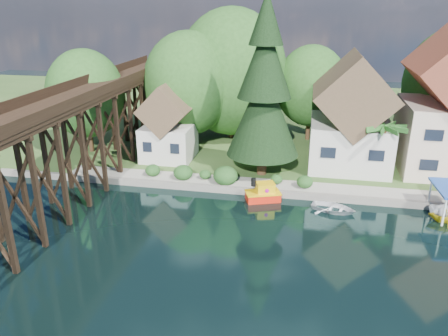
{
  "coord_description": "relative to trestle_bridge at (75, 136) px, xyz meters",
  "views": [
    {
      "loc": [
        2.83,
        -26.53,
        15.83
      ],
      "look_at": [
        -3.55,
        6.0,
        3.11
      ],
      "focal_mm": 35.0,
      "sensor_mm": 36.0,
      "label": 1
    }
  ],
  "objects": [
    {
      "name": "seawall",
      "position": [
        20.0,
        2.83,
        -5.04
      ],
      "size": [
        60.0,
        0.4,
        0.62
      ],
      "primitive_type": "cube",
      "color": "slate",
      "rests_on": "ground"
    },
    {
      "name": "shed",
      "position": [
        5.0,
        9.33,
        -1.52
      ],
      "size": [
        5.09,
        5.4,
        7.85
      ],
      "color": "beige",
      "rests_on": "bank"
    },
    {
      "name": "boat_white_a",
      "position": [
        21.41,
        0.97,
        -4.98
      ],
      "size": [
        4.08,
        3.37,
        0.73
      ],
      "primitive_type": "imported",
      "rotation": [
        0.0,
        0.0,
        1.3
      ],
      "color": "white",
      "rests_on": "ground"
    },
    {
      "name": "bg_trees",
      "position": [
        17.0,
        16.08,
        1.94
      ],
      "size": [
        49.9,
        13.3,
        10.57
      ],
      "color": "#382314",
      "rests_on": "bank"
    },
    {
      "name": "ground",
      "position": [
        16.0,
        -5.17,
        -5.35
      ],
      "size": [
        140.0,
        140.0,
        0.0
      ],
      "primitive_type": "plane",
      "color": "black",
      "rests_on": "ground"
    },
    {
      "name": "promenade",
      "position": [
        22.0,
        4.13,
        -4.82
      ],
      "size": [
        50.0,
        2.6,
        0.06
      ],
      "primitive_type": "cube",
      "color": "gray",
      "rests_on": "bank"
    },
    {
      "name": "palm_tree",
      "position": [
        25.51,
        7.2,
        -0.03
      ],
      "size": [
        5.17,
        5.17,
        5.52
      ],
      "color": "#382314",
      "rests_on": "bank"
    },
    {
      "name": "house_left",
      "position": [
        23.0,
        10.83,
        -0.21
      ],
      "size": [
        7.64,
        8.64,
        11.02
      ],
      "color": "beige",
      "rests_on": "bank"
    },
    {
      "name": "conifer",
      "position": [
        14.92,
        6.77,
        3.02
      ],
      "size": [
        6.64,
        6.64,
        16.34
      ],
      "color": "#382314",
      "rests_on": "bank"
    },
    {
      "name": "bank",
      "position": [
        16.0,
        28.83,
        -5.1
      ],
      "size": [
        140.0,
        52.0,
        0.5
      ],
      "primitive_type": "cube",
      "color": "#2C4C1E",
      "rests_on": "ground"
    },
    {
      "name": "tugboat",
      "position": [
        15.63,
        1.92,
        -4.72
      ],
      "size": [
        3.26,
        2.48,
        2.1
      ],
      "color": "red",
      "rests_on": "ground"
    },
    {
      "name": "boat_yellow",
      "position": [
        29.75,
        0.72,
        -4.67
      ],
      "size": [
        2.71,
        2.38,
        1.36
      ],
      "primitive_type": "imported",
      "rotation": [
        0.0,
        0.0,
        1.51
      ],
      "color": "yellow",
      "rests_on": "ground"
    },
    {
      "name": "trestle_bridge",
      "position": [
        0.0,
        0.0,
        0.0
      ],
      "size": [
        4.12,
        44.18,
        9.3
      ],
      "color": "black",
      "rests_on": "ground"
    },
    {
      "name": "shrubs",
      "position": [
        11.4,
        4.09,
        -4.12
      ],
      "size": [
        15.76,
        2.47,
        1.7
      ],
      "color": "#194318",
      "rests_on": "bank"
    }
  ]
}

